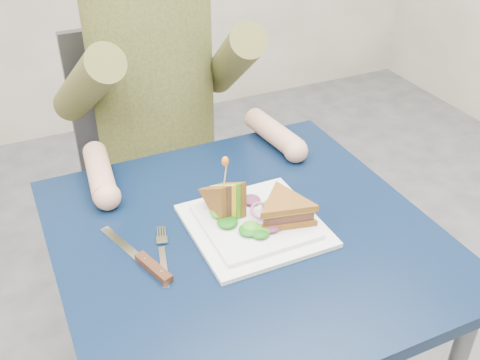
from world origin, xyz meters
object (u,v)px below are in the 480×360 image
table (246,262)px  sandwich_upright (226,200)px  fork (163,257)px  diner (152,53)px  sandwich_flat (285,210)px  plate (255,224)px  chair (152,154)px  knife (147,263)px

table → sandwich_upright: (-0.02, 0.05, 0.13)m
table → fork: (-0.18, -0.00, 0.08)m
table → diner: bearing=90.0°
sandwich_flat → sandwich_upright: 0.12m
table → plate: (0.02, 0.01, 0.09)m
table → sandwich_upright: sandwich_upright is taller
chair → sandwich_upright: bearing=-91.8°
sandwich_flat → knife: 0.29m
table → diner: (-0.00, 0.58, 0.26)m
chair → sandwich_flat: bearing=-83.7°
diner → chair: bearing=90.0°
plate → diner: bearing=92.4°
chair → plate: (0.02, -0.69, 0.20)m
sandwich_flat → knife: size_ratio=0.76×
chair → sandwich_flat: 0.75m
fork → sandwich_upright: bearing=19.9°
table → sandwich_flat: sandwich_flat is taller
diner → plate: diner is taller
diner → sandwich_flat: (0.08, -0.60, -0.14)m
plate → chair: bearing=92.0°
sandwich_flat → knife: (-0.29, 0.01, -0.04)m
chair → knife: size_ratio=4.32×
table → fork: size_ratio=4.24×
sandwich_flat → sandwich_upright: size_ratio=1.35×
plate → sandwich_flat: bearing=-24.4°
sandwich_upright → knife: bearing=-161.4°
sandwich_upright → fork: size_ratio=0.69×
sandwich_flat → knife: bearing=178.8°
sandwich_upright → fork: (-0.16, -0.06, -0.05)m
plate → fork: bearing=-176.7°
plate → knife: plate is taller
plate → sandwich_flat: 0.07m
table → chair: bearing=90.0°
diner → plate: 0.60m
plate → sandwich_upright: 0.08m
fork → plate: bearing=3.3°
knife → sandwich_upright: bearing=18.6°
chair → plate: chair is taller
diner → sandwich_flat: 0.62m
chair → fork: chair is taller
diner → table: bearing=-90.0°
chair → diner: diner is taller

